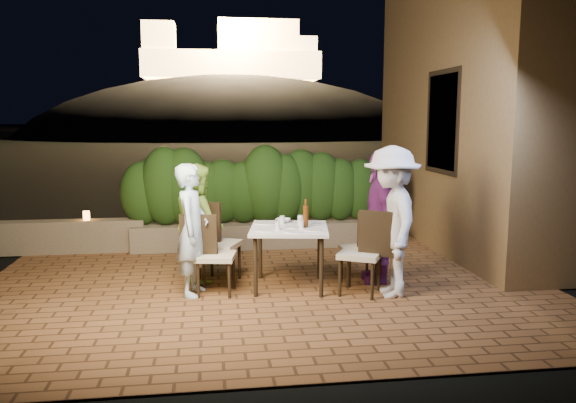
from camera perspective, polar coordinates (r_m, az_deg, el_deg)
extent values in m
plane|color=black|center=(6.91, -2.10, -9.03)|extent=(400.00, 400.00, 0.00)
cube|color=brown|center=(7.40, -2.49, -8.28)|extent=(7.00, 6.00, 0.15)
cube|color=brown|center=(9.57, 18.86, 10.67)|extent=(1.60, 5.00, 5.00)
cube|color=black|center=(8.78, 15.59, 7.78)|extent=(0.08, 1.00, 1.40)
cube|color=black|center=(8.77, 15.53, 7.79)|extent=(0.06, 1.15, 1.55)
cube|color=brown|center=(9.09, -2.33, -3.33)|extent=(4.20, 0.55, 0.40)
cube|color=brown|center=(9.29, -21.10, -3.33)|extent=(2.20, 0.30, 0.50)
ellipsoid|color=black|center=(66.89, -5.61, 3.23)|extent=(52.00, 40.00, 22.00)
cylinder|color=white|center=(6.59, -2.39, -2.94)|extent=(0.21, 0.21, 0.01)
cylinder|color=white|center=(7.03, -2.44, -2.20)|extent=(0.25, 0.25, 0.01)
cylinder|color=white|center=(6.62, 2.59, -2.89)|extent=(0.21, 0.21, 0.01)
cylinder|color=white|center=(7.02, 2.35, -2.22)|extent=(0.23, 0.23, 0.01)
cylinder|color=white|center=(6.77, 0.20, -2.62)|extent=(0.19, 0.19, 0.01)
cylinder|color=white|center=(6.50, 0.56, -3.08)|extent=(0.22, 0.22, 0.01)
cylinder|color=silver|center=(6.61, -1.07, -2.48)|extent=(0.06, 0.06, 0.10)
cylinder|color=silver|center=(6.97, -0.59, -1.89)|extent=(0.06, 0.06, 0.11)
cylinder|color=silver|center=(6.70, 1.34, -2.34)|extent=(0.06, 0.06, 0.10)
cylinder|color=silver|center=(6.96, 1.26, -1.88)|extent=(0.07, 0.07, 0.12)
imported|color=white|center=(7.10, -0.52, -1.95)|extent=(0.24, 0.24, 0.05)
imported|color=#BDE1F3|center=(6.61, -9.69, -2.86)|extent=(0.48, 0.63, 1.54)
imported|color=#91C13C|center=(7.22, -9.00, -2.08)|extent=(0.72, 0.84, 1.50)
imported|color=silver|center=(6.58, 10.46, -2.03)|extent=(0.76, 1.19, 1.75)
imported|color=#702672|center=(7.13, 9.26, -1.54)|extent=(0.52, 1.02, 1.66)
cylinder|color=orange|center=(9.18, -19.79, -1.36)|extent=(0.10, 0.10, 0.14)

